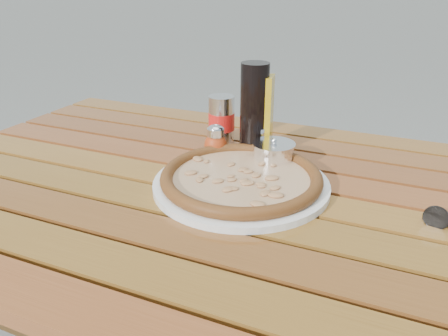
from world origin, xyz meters
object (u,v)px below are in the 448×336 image
at_px(olive_oil_cruet, 260,115).
at_px(pizza, 241,177).
at_px(plate, 241,184).
at_px(oregano_shaker, 258,141).
at_px(dark_bottle, 254,110).
at_px(parmesan_tin, 273,155).
at_px(soda_can, 222,120).
at_px(pepper_shaker, 216,142).
at_px(table, 220,216).

bearing_deg(olive_oil_cruet, pizza, -82.03).
height_order(plate, olive_oil_cruet, olive_oil_cruet).
xyz_separation_m(oregano_shaker, dark_bottle, (-0.01, 0.00, 0.07)).
bearing_deg(parmesan_tin, soda_can, 147.73).
bearing_deg(dark_bottle, olive_oil_cruet, 42.94).
relative_size(plate, parmesan_tin, 2.94).
xyz_separation_m(dark_bottle, parmesan_tin, (0.07, -0.06, -0.08)).
relative_size(pizza, oregano_shaker, 4.53).
height_order(pepper_shaker, olive_oil_cruet, olive_oil_cruet).
bearing_deg(dark_bottle, soda_can, 153.73).
relative_size(table, pizza, 3.77).
distance_m(pepper_shaker, oregano_shaker, 0.10).
xyz_separation_m(plate, olive_oil_cruet, (-0.03, 0.19, 0.09)).
bearing_deg(parmesan_tin, table, -120.11).
relative_size(table, soda_can, 11.67).
height_order(pizza, dark_bottle, dark_bottle).
height_order(pizza, parmesan_tin, parmesan_tin).
relative_size(pizza, olive_oil_cruet, 1.77).
distance_m(plate, pepper_shaker, 0.17).
distance_m(soda_can, olive_oil_cruet, 0.13).
distance_m(plate, oregano_shaker, 0.18).
bearing_deg(table, dark_bottle, 88.37).
bearing_deg(soda_can, oregano_shaker, -25.12).
relative_size(oregano_shaker, dark_bottle, 0.37).
bearing_deg(plate, soda_can, 122.04).
xyz_separation_m(plate, pizza, (0.00, 0.00, 0.02)).
height_order(pepper_shaker, soda_can, soda_can).
xyz_separation_m(table, parmesan_tin, (0.07, 0.13, 0.11)).
xyz_separation_m(pizza, dark_bottle, (-0.04, 0.18, 0.09)).
relative_size(pepper_shaker, soda_can, 0.68).
bearing_deg(pepper_shaker, table, -62.23).
relative_size(plate, soda_can, 3.00).
distance_m(table, dark_bottle, 0.26).
height_order(soda_can, olive_oil_cruet, olive_oil_cruet).
bearing_deg(soda_can, parmesan_tin, -32.27).
relative_size(table, parmesan_tin, 11.43).
bearing_deg(pizza, plate, -177.61).
relative_size(table, plate, 3.89).
relative_size(pepper_shaker, parmesan_tin, 0.67).
xyz_separation_m(pizza, oregano_shaker, (-0.02, 0.17, 0.02)).
relative_size(pepper_shaker, dark_bottle, 0.37).
bearing_deg(oregano_shaker, table, -96.27).
bearing_deg(parmesan_tin, pizza, -104.15).
height_order(dark_bottle, olive_oil_cruet, dark_bottle).
relative_size(plate, pepper_shaker, 4.39).
distance_m(plate, pizza, 0.02).
bearing_deg(pepper_shaker, oregano_shaker, 28.53).
xyz_separation_m(dark_bottle, soda_can, (-0.11, 0.05, -0.05)).
relative_size(soda_can, parmesan_tin, 0.98).
height_order(table, dark_bottle, dark_bottle).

